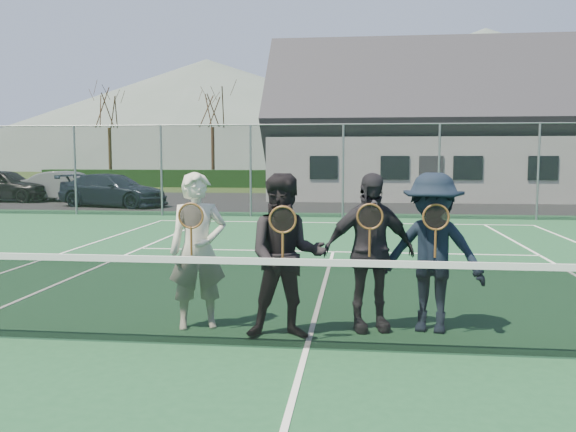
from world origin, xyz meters
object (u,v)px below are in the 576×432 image
Objects in this scene: clubhouse at (433,114)px; player_a at (198,251)px; car_b at (69,186)px; player_c at (369,252)px; player_d at (432,253)px; player_b at (286,256)px; car_a at (3,185)px; car_c at (113,190)px; tennis_net at (306,300)px.

player_a is at bearing -102.83° from clubhouse.
player_c reaches higher than car_b.
player_d is (0.70, 0.02, -0.00)m from player_c.
player_b and player_d have the same top height.
player_b is at bearing -15.04° from player_a.
car_a is 2.87m from car_b.
car_c is at bearing 115.65° from player_a.
car_c is (5.83, -1.99, -0.08)m from car_a.
player_b is (-4.26, -23.61, -3.07)m from clubhouse.
car_a is 2.36× the size of player_c.
player_c is (15.57, -18.05, 0.20)m from car_a.
car_b is 3.83m from car_c.
car_c is 2.47× the size of player_a.
car_c is 15.28m from clubhouse.
clubhouse reaches higher than tennis_net.
player_d reaches higher than tennis_net.
clubhouse is 8.67× the size of player_b.
player_d is at bearing -96.54° from clubhouse.
car_a is 0.95× the size of car_c.
player_a is 1.00× the size of player_b.
car_c is 2.47× the size of player_b.
tennis_net is 1.10m from player_c.
car_b is 17.10m from clubhouse.
clubhouse is (16.09, 4.74, 3.33)m from car_b.
player_a is (-5.31, -23.33, -3.07)m from clubhouse.
player_b is 1.00× the size of player_c.
player_c reaches higher than car_a.
clubhouse reaches higher than player_c.
tennis_net is 6.49× the size of player_d.
player_b is at bearing -137.79° from car_c.
car_a is at bearing 132.06° from player_d.
clubhouse is at bearing 83.46° from player_d.
player_b is 1.67m from player_d.
player_c and player_d have the same top height.
player_a is 1.96m from player_c.
tennis_net is 0.60m from player_b.
car_a reaches higher than tennis_net.
clubhouse reaches higher than player_d.
tennis_net is 6.49× the size of player_a.
tennis_net is at bearing -148.21° from player_d.
car_c is at bearing -151.45° from clubhouse.
car_a is at bearing -164.83° from clubhouse.
car_b is (2.84, 0.39, -0.06)m from car_a.
clubhouse reaches higher than player_a.
tennis_net is at bearing -56.33° from player_b.
car_b is 0.90× the size of car_c.
car_b reaches higher than car_c.
car_a is at bearing 101.25° from car_b.
car_a is at bearing 130.77° from player_c.
car_a is 1.06× the size of car_b.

